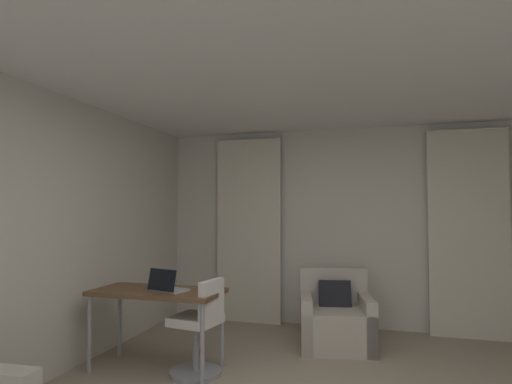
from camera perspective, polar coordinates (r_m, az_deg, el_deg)
name	(u,v)px	position (r m, az deg, el deg)	size (l,w,h in m)	color
wall_window	(352,227)	(5.76, 12.67, -4.59)	(5.12, 0.06, 2.60)	beige
wall_left	(4,237)	(3.95, -30.64, -5.25)	(0.06, 6.12, 2.60)	beige
ceiling	(322,38)	(2.96, 8.88, 19.74)	(5.12, 6.12, 0.06)	white
curtain_left_panel	(249,230)	(5.87, -0.97, -5.10)	(0.90, 0.06, 2.50)	beige
curtain_right_panel	(468,233)	(5.72, 26.53, -4.90)	(0.90, 0.06, 2.50)	beige
armchair	(336,320)	(5.05, 10.62, -16.53)	(0.91, 0.90, 0.84)	#B2A899
desk	(157,297)	(4.32, -13.06, -13.55)	(1.24, 0.59, 0.75)	brown
desk_chair	(199,332)	(4.17, -7.59, -18.09)	(0.48, 0.48, 0.88)	gray
laptop	(167,287)	(4.19, -11.81, -12.29)	(0.37, 0.32, 0.22)	#ADADB2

